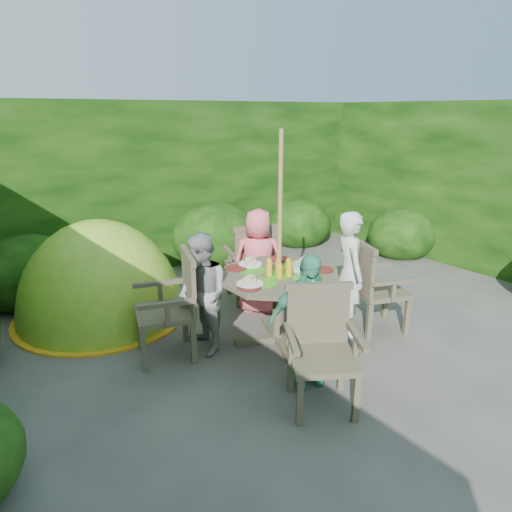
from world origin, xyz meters
TOP-DOWN VIEW (x-y plane):
  - ground at (0.00, 0.00)m, footprint 60.00×60.00m
  - hedge_enclosure at (0.00, 1.33)m, footprint 9.00×9.00m
  - patio_table at (-0.27, 0.65)m, footprint 1.68×1.68m
  - parasol_pole at (-0.28, 0.65)m, footprint 0.06×0.06m
  - garden_chair_right at (0.74, 0.26)m, footprint 0.70×0.74m
  - garden_chair_left at (-1.29, 1.05)m, footprint 0.70×0.75m
  - garden_chair_back at (0.12, 1.67)m, footprint 0.74×0.69m
  - garden_chair_front at (-0.66, -0.38)m, footprint 0.76×0.74m
  - child_right at (0.47, 0.36)m, footprint 0.52×0.59m
  - child_left at (-1.02, 0.94)m, footprint 0.53×0.65m
  - child_back at (0.01, 1.40)m, footprint 0.74×0.70m
  - child_front at (-0.56, -0.10)m, footprint 0.77×0.53m
  - dome_tent at (-1.58, 2.39)m, footprint 2.07×2.07m

SIDE VIEW (x-z plane):
  - ground at x=0.00m, z-range 0.00..0.00m
  - dome_tent at x=-1.58m, z-range -1.17..1.17m
  - garden_chair_front at x=-0.66m, z-range 0.03..1.00m
  - garden_chair_right at x=0.74m, z-range 0.03..1.02m
  - garden_chair_back at x=0.12m, z-range 0.03..1.04m
  - garden_chair_left at x=-1.29m, z-range 0.03..1.05m
  - child_front at x=-0.56m, z-range 0.00..1.22m
  - child_left at x=-1.02m, z-range 0.00..1.24m
  - patio_table at x=-0.27m, z-range 0.18..1.09m
  - child_back at x=0.01m, z-range 0.00..1.28m
  - child_right at x=0.47m, z-range 0.00..1.37m
  - parasol_pole at x=-0.28m, z-range 0.00..2.20m
  - hedge_enclosure at x=0.00m, z-range 0.00..2.50m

